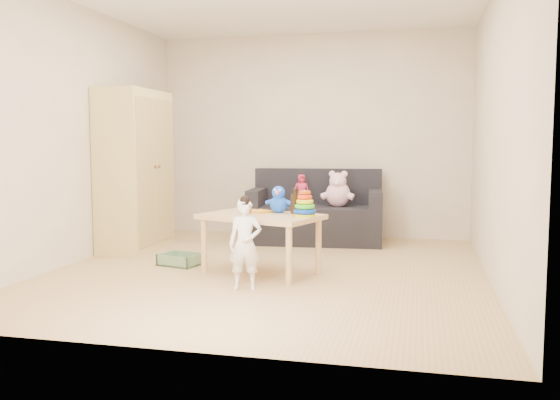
% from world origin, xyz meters
% --- Properties ---
extents(room, '(4.50, 4.50, 4.50)m').
position_xyz_m(room, '(0.00, 0.00, 1.30)').
color(room, tan).
rests_on(room, ground).
extents(wardrobe, '(0.50, 0.99, 1.79)m').
position_xyz_m(wardrobe, '(-1.74, 0.74, 0.90)').
color(wardrobe, '#D1BA73').
rests_on(wardrobe, ground).
extents(sofa, '(1.65, 0.92, 0.45)m').
position_xyz_m(sofa, '(0.15, 1.69, 0.22)').
color(sofa, black).
rests_on(sofa, ground).
extents(play_table, '(1.21, 0.96, 0.55)m').
position_xyz_m(play_table, '(-0.04, -0.15, 0.28)').
color(play_table, tan).
rests_on(play_table, ground).
extents(storage_bin, '(0.44, 0.37, 0.11)m').
position_xyz_m(storage_bin, '(-0.92, 0.04, 0.06)').
color(storage_bin, '#638761').
rests_on(storage_bin, ground).
extents(toddler, '(0.31, 0.24, 0.73)m').
position_xyz_m(toddler, '(-0.01, -0.74, 0.37)').
color(toddler, white).
rests_on(toddler, ground).
extents(pink_bear, '(0.36, 0.32, 0.36)m').
position_xyz_m(pink_bear, '(0.43, 1.69, 0.63)').
color(pink_bear, '#FFBBCF').
rests_on(pink_bear, sofa).
extents(doll, '(0.23, 0.20, 0.38)m').
position_xyz_m(doll, '(-0.01, 1.62, 0.64)').
color(doll, '#CA254C').
rests_on(doll, sofa).
extents(ring_stacker, '(0.20, 0.20, 0.23)m').
position_xyz_m(ring_stacker, '(0.38, -0.20, 0.65)').
color(ring_stacker, '#C0D50B').
rests_on(ring_stacker, play_table).
extents(brown_bottle, '(0.08, 0.08, 0.23)m').
position_xyz_m(brown_bottle, '(0.26, -0.03, 0.65)').
color(brown_bottle, black).
rests_on(brown_bottle, play_table).
extents(blue_plush, '(0.26, 0.24, 0.26)m').
position_xyz_m(blue_plush, '(0.09, 0.02, 0.68)').
color(blue_plush, '#1C5AFF').
rests_on(blue_plush, play_table).
extents(wooden_figure, '(0.06, 0.05, 0.11)m').
position_xyz_m(wooden_figure, '(-0.15, -0.12, 0.61)').
color(wooden_figure, brown).
rests_on(wooden_figure, play_table).
extents(yellow_book, '(0.27, 0.27, 0.01)m').
position_xyz_m(yellow_book, '(-0.09, 0.01, 0.56)').
color(yellow_book, orange).
rests_on(yellow_book, play_table).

